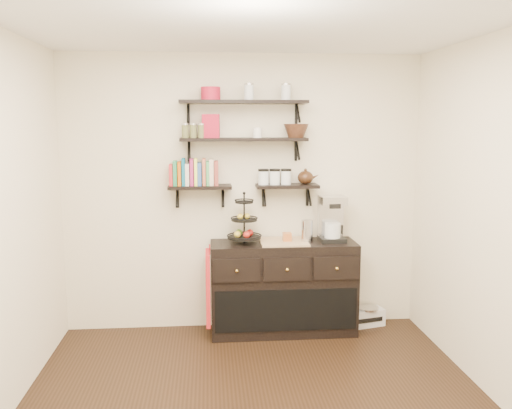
# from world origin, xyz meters

# --- Properties ---
(ceiling) EXTENTS (3.50, 3.50, 0.02)m
(ceiling) POSITION_xyz_m (0.00, 0.00, 2.70)
(ceiling) COLOR white
(ceiling) RESTS_ON back_wall
(back_wall) EXTENTS (3.50, 0.02, 2.70)m
(back_wall) POSITION_xyz_m (0.00, 1.75, 1.35)
(back_wall) COLOR silver
(back_wall) RESTS_ON ground
(right_wall) EXTENTS (0.02, 3.50, 2.70)m
(right_wall) POSITION_xyz_m (1.75, 0.00, 1.35)
(right_wall) COLOR silver
(right_wall) RESTS_ON ground
(shelf_top) EXTENTS (1.20, 0.27, 0.23)m
(shelf_top) POSITION_xyz_m (0.00, 1.62, 2.23)
(shelf_top) COLOR black
(shelf_top) RESTS_ON back_wall
(shelf_mid) EXTENTS (1.20, 0.27, 0.23)m
(shelf_mid) POSITION_xyz_m (0.00, 1.62, 1.88)
(shelf_mid) COLOR black
(shelf_mid) RESTS_ON back_wall
(shelf_low_left) EXTENTS (0.60, 0.25, 0.23)m
(shelf_low_left) POSITION_xyz_m (-0.42, 1.63, 1.43)
(shelf_low_left) COLOR black
(shelf_low_left) RESTS_ON back_wall
(shelf_low_right) EXTENTS (0.60, 0.25, 0.23)m
(shelf_low_right) POSITION_xyz_m (0.42, 1.63, 1.43)
(shelf_low_right) COLOR black
(shelf_low_right) RESTS_ON back_wall
(cookbooks) EXTENTS (0.43, 0.15, 0.26)m
(cookbooks) POSITION_xyz_m (-0.47, 1.63, 1.57)
(cookbooks) COLOR #B7262B
(cookbooks) RESTS_ON shelf_low_left
(glass_canisters) EXTENTS (0.32, 0.10, 0.13)m
(glass_canisters) POSITION_xyz_m (0.30, 1.63, 1.51)
(glass_canisters) COLOR silver
(glass_canisters) RESTS_ON shelf_low_right
(sideboard) EXTENTS (1.40, 0.50, 0.92)m
(sideboard) POSITION_xyz_m (0.37, 1.51, 0.45)
(sideboard) COLOR black
(sideboard) RESTS_ON floor
(fruit_stand) EXTENTS (0.32, 0.32, 0.47)m
(fruit_stand) POSITION_xyz_m (-0.00, 1.52, 1.06)
(fruit_stand) COLOR black
(fruit_stand) RESTS_ON sideboard
(candle) EXTENTS (0.08, 0.08, 0.08)m
(candle) POSITION_xyz_m (0.41, 1.51, 0.96)
(candle) COLOR #A85826
(candle) RESTS_ON sideboard
(coffee_maker) EXTENTS (0.25, 0.24, 0.45)m
(coffee_maker) POSITION_xyz_m (0.85, 1.55, 1.11)
(coffee_maker) COLOR black
(coffee_maker) RESTS_ON sideboard
(thermal_carafe) EXTENTS (0.11, 0.11, 0.22)m
(thermal_carafe) POSITION_xyz_m (0.60, 1.49, 1.01)
(thermal_carafe) COLOR silver
(thermal_carafe) RESTS_ON sideboard
(apron) EXTENTS (0.04, 0.30, 0.70)m
(apron) POSITION_xyz_m (-0.36, 1.41, 0.50)
(apron) COLOR #B3132A
(apron) RESTS_ON sideboard
(radio) EXTENTS (0.35, 0.26, 0.19)m
(radio) POSITION_xyz_m (1.25, 1.60, 0.10)
(radio) COLOR silver
(radio) RESTS_ON floor
(recipe_box) EXTENTS (0.17, 0.08, 0.22)m
(recipe_box) POSITION_xyz_m (-0.31, 1.61, 2.01)
(recipe_box) COLOR #AE132E
(recipe_box) RESTS_ON shelf_mid
(walnut_bowl) EXTENTS (0.24, 0.24, 0.13)m
(walnut_bowl) POSITION_xyz_m (0.50, 1.61, 1.96)
(walnut_bowl) COLOR black
(walnut_bowl) RESTS_ON shelf_mid
(ramekins) EXTENTS (0.09, 0.09, 0.10)m
(ramekins) POSITION_xyz_m (0.13, 1.61, 1.95)
(ramekins) COLOR white
(ramekins) RESTS_ON shelf_mid
(teapot) EXTENTS (0.21, 0.16, 0.15)m
(teapot) POSITION_xyz_m (0.60, 1.63, 1.53)
(teapot) COLOR #321C0F
(teapot) RESTS_ON shelf_low_right
(red_pot) EXTENTS (0.18, 0.18, 0.12)m
(red_pot) POSITION_xyz_m (-0.31, 1.61, 2.31)
(red_pot) COLOR #AE132E
(red_pot) RESTS_ON shelf_top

